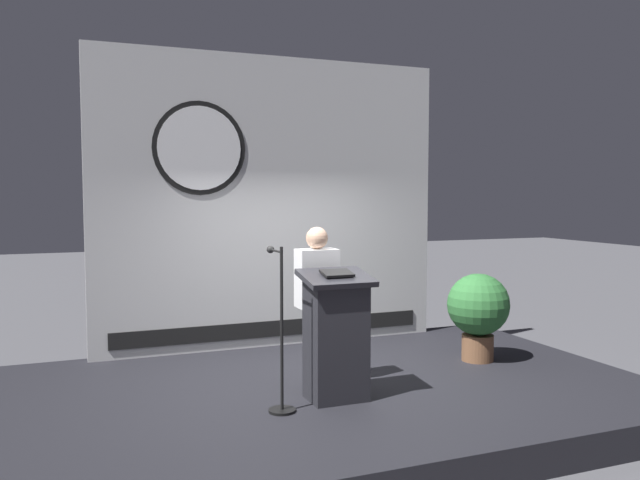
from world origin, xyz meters
The scene contains 7 objects.
ground_plane centered at (0.00, 0.00, 0.00)m, with size 40.00×40.00×0.00m, color #4C4C51.
stage_platform centered at (0.00, 0.00, 0.15)m, with size 6.40×4.00×0.30m, color black.
banner_display centered at (-0.02, 1.85, 2.10)m, with size 4.43×0.12×3.60m.
podium centered at (-0.11, -0.43, 0.90)m, with size 0.64×0.50×1.22m.
speaker_person centered at (-0.11, 0.05, 1.11)m, with size 0.40×0.26×1.59m.
microphone_stand centered at (-0.68, -0.54, 0.80)m, with size 0.24×0.47×1.46m.
potted_plant centered at (1.95, 0.25, 0.90)m, with size 0.71×0.71×1.00m.
Camera 1 is at (-2.43, -5.85, 2.22)m, focal length 36.23 mm.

